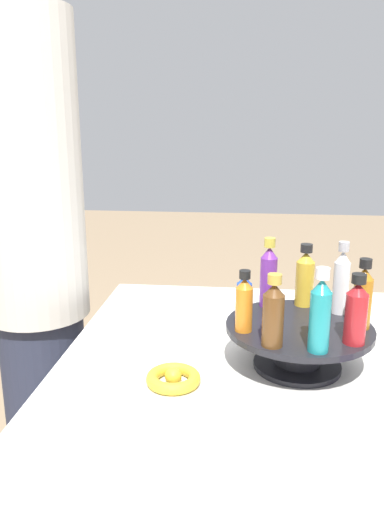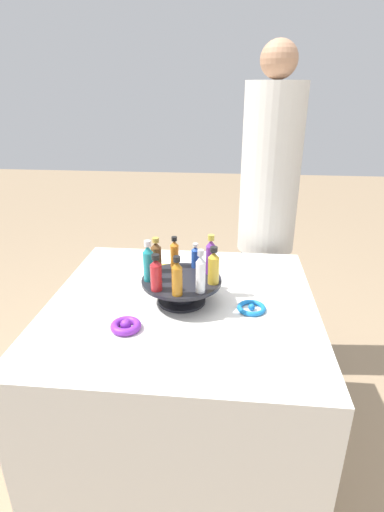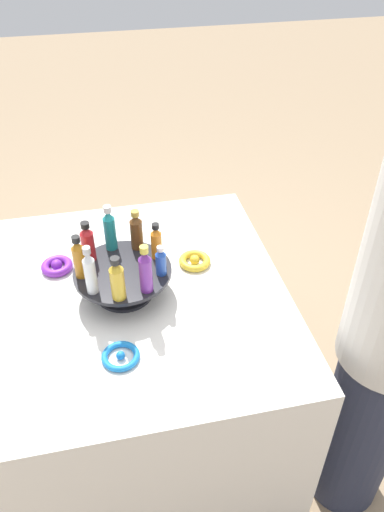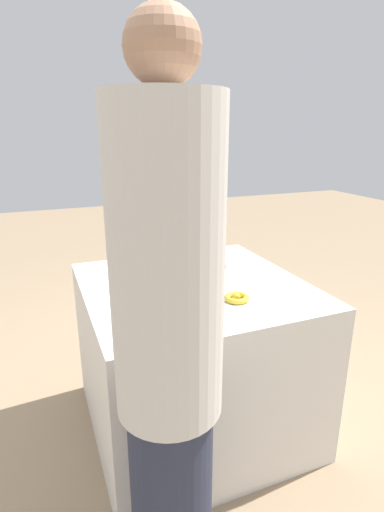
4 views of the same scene
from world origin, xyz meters
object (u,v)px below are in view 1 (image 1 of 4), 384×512
at_px(bottle_blue, 244,295).
at_px(bottle_amber, 363,296).
at_px(bottle_purple, 269,275).
at_px(ribbon_bow_blue, 303,317).
at_px(display_stand, 298,339).
at_px(bottle_brown, 273,313).
at_px(bottle_orange, 244,303).
at_px(bottle_clear, 341,281).
at_px(bottle_gold, 305,277).
at_px(ribbon_bow_gold, 173,378).
at_px(bottle_teal, 320,314).
at_px(bottle_red, 356,312).
at_px(person_figure, 36,265).

bearing_deg(bottle_blue, bottle_amber, -99.89).
relative_size(bottle_purple, bottle_blue, 1.57).
bearing_deg(ribbon_bow_blue, display_stand, 171.52).
bearing_deg(ribbon_bow_blue, bottle_blue, 145.40).
relative_size(display_stand, bottle_brown, 2.17).
bearing_deg(bottle_amber, bottle_orange, 100.11).
distance_m(bottle_clear, bottle_gold, 0.08).
xyz_separation_m(ribbon_bow_gold, ribbon_bow_blue, (0.34, -0.27, -0.00)).
height_order(bottle_gold, ribbon_bow_gold, bottle_gold).
relative_size(bottle_blue, bottle_brown, 0.72).
bearing_deg(ribbon_bow_blue, ribbon_bow_gold, 141.52).
distance_m(display_stand, bottle_teal, 0.15).
bearing_deg(ribbon_bow_gold, bottle_blue, -43.91).
xyz_separation_m(bottle_gold, bottle_teal, (-0.23, -0.00, 0.01)).
xyz_separation_m(bottle_red, person_figure, (0.42, 0.77, -0.06)).
relative_size(bottle_purple, bottle_orange, 1.26).
xyz_separation_m(bottle_red, bottle_clear, (0.15, 0.00, 0.01)).
relative_size(bottle_brown, ribbon_bow_blue, 1.31).
bearing_deg(bottle_gold, bottle_purple, 100.11).
relative_size(bottle_teal, ribbon_bow_blue, 1.48).
bearing_deg(bottle_red, ribbon_bow_gold, 93.35).
relative_size(bottle_amber, bottle_orange, 1.15).
xyz_separation_m(bottle_purple, ribbon_bow_blue, (0.15, -0.09, -0.15)).
bearing_deg(bottle_red, bottle_clear, 0.11).
bearing_deg(ribbon_bow_gold, display_stand, -68.48).
distance_m(bottle_amber, ribbon_bow_gold, 0.39).
relative_size(bottle_red, person_figure, 0.08).
relative_size(bottle_gold, ribbon_bow_blue, 1.34).
bearing_deg(bottle_clear, bottle_amber, -159.89).
bearing_deg(bottle_blue, bottle_gold, -59.89).
height_order(bottle_brown, ribbon_bow_blue, bottle_brown).
distance_m(bottle_orange, person_figure, 0.69).
height_order(display_stand, bottle_purple, bottle_purple).
bearing_deg(ribbon_bow_gold, bottle_purple, -42.71).
bearing_deg(ribbon_bow_blue, person_figure, 82.21).
bearing_deg(bottle_amber, bottle_brown, 120.11).
height_order(bottle_teal, ribbon_bow_blue, bottle_teal).
bearing_deg(bottle_red, bottle_purple, 40.11).
relative_size(bottle_purple, bottle_teal, 1.00).
distance_m(bottle_blue, bottle_brown, 0.15).
height_order(display_stand, bottle_amber, bottle_amber).
height_order(bottle_purple, bottle_blue, bottle_purple).
relative_size(bottle_gold, bottle_teal, 0.90).
bearing_deg(bottle_orange, bottle_teal, -119.89).
xyz_separation_m(bottle_gold, bottle_purple, (-0.01, 0.08, 0.01)).
bearing_deg(ribbon_bow_blue, bottle_gold, 172.70).
xyz_separation_m(bottle_blue, ribbon_bow_gold, (-0.13, 0.13, -0.12)).
xyz_separation_m(bottle_clear, person_figure, (0.27, 0.77, -0.07)).
distance_m(bottle_red, bottle_amber, 0.08).
height_order(bottle_gold, ribbon_bow_blue, bottle_gold).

